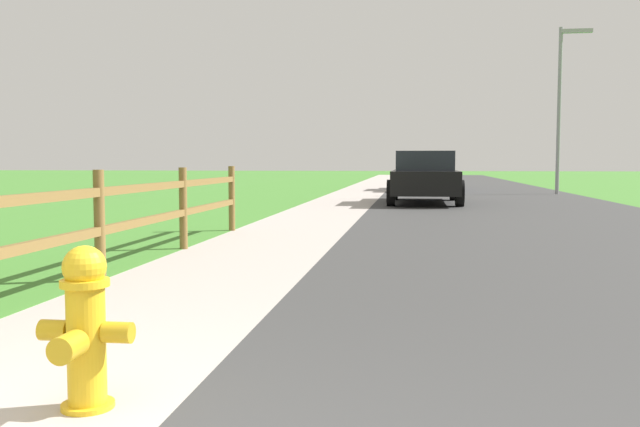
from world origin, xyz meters
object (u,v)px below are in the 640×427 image
object	(u,v)px
fire_hydrant	(85,326)
street_lamp	(563,95)
parked_car_blue	(423,172)
parked_car_white	(432,169)
parked_suv_black	(425,177)

from	to	relation	value
fire_hydrant	street_lamp	bearing A→B (deg)	73.55
parked_car_blue	parked_car_white	distance (m)	9.73
parked_car_blue	street_lamp	bearing A→B (deg)	-31.25
fire_hydrant	parked_car_white	distance (m)	36.31
street_lamp	parked_suv_black	bearing A→B (deg)	-128.90
fire_hydrant	parked_suv_black	size ratio (longest dim) A/B	0.17
fire_hydrant	parked_suv_black	bearing A→B (deg)	83.80
parked_suv_black	parked_car_white	distance (m)	19.03
parked_car_blue	street_lamp	world-z (taller)	street_lamp
parked_car_white	street_lamp	distance (m)	13.76
parked_car_white	street_lamp	xyz separation A→B (m)	(4.36, -12.74, 2.84)
street_lamp	parked_car_blue	bearing A→B (deg)	148.75
fire_hydrant	parked_car_blue	bearing A→B (deg)	85.82
parked_suv_black	street_lamp	size ratio (longest dim) A/B	0.79
parked_car_white	street_lamp	world-z (taller)	street_lamp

